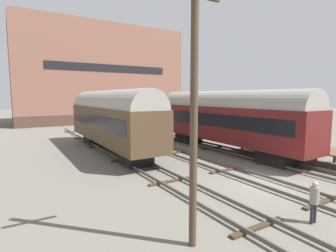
{
  "coord_description": "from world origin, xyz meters",
  "views": [
    {
      "loc": [
        -11.64,
        -8.96,
        4.75
      ],
      "look_at": [
        0.0,
        10.1,
        2.2
      ],
      "focal_mm": 28.0,
      "sensor_mm": 36.0,
      "label": 1
    }
  ],
  "objects_px": {
    "train_car_maroon": "(225,117)",
    "utility_pole": "(194,104)",
    "train_car_brown": "(111,117)",
    "person_worker": "(314,198)",
    "bench": "(311,141)"
  },
  "relations": [
    {
      "from": "utility_pole",
      "to": "bench",
      "type": "bearing_deg",
      "value": 16.83
    },
    {
      "from": "train_car_brown",
      "to": "utility_pole",
      "type": "height_order",
      "value": "utility_pole"
    },
    {
      "from": "person_worker",
      "to": "utility_pole",
      "type": "relative_size",
      "value": 0.19
    },
    {
      "from": "train_car_brown",
      "to": "bench",
      "type": "distance_m",
      "value": 15.62
    },
    {
      "from": "person_worker",
      "to": "utility_pole",
      "type": "bearing_deg",
      "value": 165.94
    },
    {
      "from": "train_car_maroon",
      "to": "train_car_brown",
      "type": "bearing_deg",
      "value": 149.84
    },
    {
      "from": "train_car_maroon",
      "to": "utility_pole",
      "type": "relative_size",
      "value": 1.85
    },
    {
      "from": "train_car_maroon",
      "to": "person_worker",
      "type": "bearing_deg",
      "value": -118.94
    },
    {
      "from": "person_worker",
      "to": "utility_pole",
      "type": "distance_m",
      "value": 6.04
    },
    {
      "from": "train_car_brown",
      "to": "train_car_maroon",
      "type": "height_order",
      "value": "train_car_brown"
    },
    {
      "from": "bench",
      "to": "train_car_brown",
      "type": "bearing_deg",
      "value": 134.62
    },
    {
      "from": "train_car_maroon",
      "to": "utility_pole",
      "type": "height_order",
      "value": "utility_pole"
    },
    {
      "from": "train_car_brown",
      "to": "bench",
      "type": "height_order",
      "value": "train_car_brown"
    },
    {
      "from": "train_car_brown",
      "to": "train_car_maroon",
      "type": "xyz_separation_m",
      "value": [
        8.44,
        -4.9,
        -0.0
      ]
    },
    {
      "from": "person_worker",
      "to": "bench",
      "type": "bearing_deg",
      "value": 30.95
    }
  ]
}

